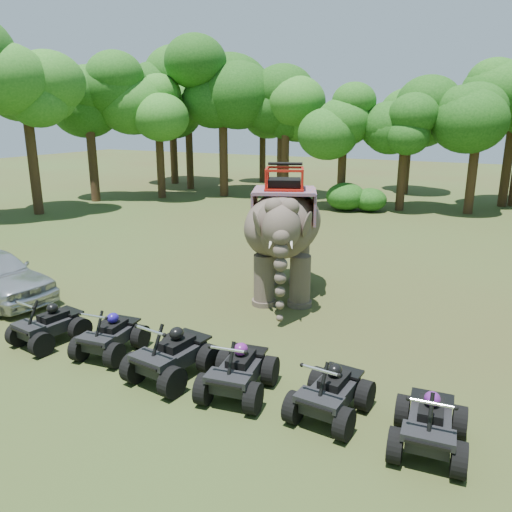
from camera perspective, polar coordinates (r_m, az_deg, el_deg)
The scene contains 23 objects.
ground at distance 12.71m, azimuth -2.48°, elevation -9.60°, with size 110.00×110.00×0.00m, color #47381E.
elephant at distance 15.32m, azimuth 3.19°, elevation 2.83°, with size 2.11×4.80×4.04m, color #4C4037, non-canonical shape.
atv_0 at distance 13.35m, azimuth -22.65°, elevation -6.74°, with size 1.20×1.64×1.22m, color black, non-canonical shape.
atv_1 at distance 12.28m, azimuth -16.35°, elevation -8.13°, with size 1.18×1.61×1.20m, color black, non-canonical shape.
atv_2 at distance 10.91m, azimuth -9.58°, elevation -10.36°, with size 1.33×1.82×1.35m, color black, non-canonical shape.
atv_3 at distance 10.21m, azimuth -2.04°, elevation -12.30°, with size 1.25×1.72×1.27m, color black, non-canonical shape.
atv_4 at distance 9.64m, azimuth 8.58°, elevation -14.46°, with size 1.21×1.66×1.23m, color black, non-canonical shape.
atv_5 at distance 9.19m, azimuth 19.30°, elevation -16.96°, with size 1.20×1.64×1.21m, color black, non-canonical shape.
tree_0 at distance 30.70m, azimuth 16.50°, elevation 11.04°, with size 4.56×4.56×6.51m, color #195114, non-canonical shape.
tree_1 at distance 30.92m, azimuth 23.74°, elevation 11.05°, with size 5.04×5.04×7.20m, color #195114, non-canonical shape.
tree_26 at distance 30.89m, azimuth -24.39°, elevation 12.08°, with size 5.87×5.87×8.38m, color #195114, non-canonical shape.
tree_27 at distance 34.39m, azimuth -18.43°, elevation 13.44°, with size 6.33×6.33×9.04m, color #195114, non-canonical shape.
tree_28 at distance 34.80m, azimuth -10.99°, elevation 12.92°, with size 5.45×5.45×7.78m, color #195114, non-canonical shape.
tree_29 at distance 34.99m, azimuth -3.79°, elevation 14.76°, with size 6.80×6.80×9.71m, color #195114, non-canonical shape.
tree_30 at distance 33.95m, azimuth 3.37°, elevation 12.84°, with size 5.22×5.22×7.46m, color #195114, non-canonical shape.
tree_31 at distance 31.15m, azimuth 9.88°, elevation 11.75°, with size 4.74×4.74×6.77m, color #195114, non-canonical shape.
tree_32 at distance 34.35m, azimuth 27.06°, elevation 11.63°, with size 5.56×5.56×7.94m, color #195114, non-canonical shape.
tree_33 at distance 37.59m, azimuth 17.00°, elevation 12.44°, with size 5.18×5.18×7.40m, color #195114, non-canonical shape.
tree_34 at distance 42.74m, azimuth 0.76°, elevation 13.32°, with size 5.07×5.07×7.25m, color #195114, non-canonical shape.
tree_37 at distance 42.17m, azimuth -9.52°, elevation 14.20°, with size 6.23×6.23×8.90m, color #195114, non-canonical shape.
tree_38 at distance 42.40m, azimuth -9.50°, elevation 14.42°, with size 6.45×6.45×9.22m, color #195114, non-canonical shape.
tree_39 at distance 35.03m, azimuth 2.91°, elevation 13.62°, with size 5.80×5.80×8.29m, color #195114, non-canonical shape.
tree_41 at distance 38.78m, azimuth -7.67°, elevation 13.25°, with size 5.38×5.38×7.68m, color #195114, non-canonical shape.
Camera 1 is at (5.68, -9.98, 5.44)m, focal length 35.00 mm.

